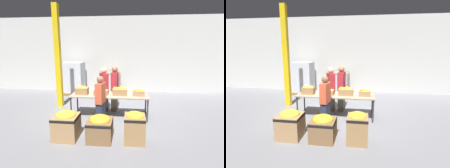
% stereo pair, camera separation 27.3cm
% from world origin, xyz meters
% --- Properties ---
extents(ground_plane, '(30.00, 30.00, 0.00)m').
position_xyz_m(ground_plane, '(0.00, 0.00, 0.00)').
color(ground_plane, gray).
extents(wall_back, '(16.00, 0.08, 4.00)m').
position_xyz_m(wall_back, '(0.00, 3.74, 2.00)').
color(wall_back, silver).
rests_on(wall_back, ground_plane).
extents(sorting_table, '(2.66, 0.84, 0.80)m').
position_xyz_m(sorting_table, '(0.00, 0.00, 0.74)').
color(sorting_table, '#9E937F').
rests_on(sorting_table, ground_plane).
extents(banana_box_0, '(0.43, 0.26, 0.32)m').
position_xyz_m(banana_box_0, '(-0.95, -0.08, 0.95)').
color(banana_box_0, '#A37A4C').
rests_on(banana_box_0, sorting_table).
extents(banana_box_1, '(0.49, 0.27, 0.23)m').
position_xyz_m(banana_box_1, '(-0.29, -0.08, 0.90)').
color(banana_box_1, '#A37A4C').
rests_on(banana_box_1, sorting_table).
extents(banana_box_2, '(0.49, 0.31, 0.28)m').
position_xyz_m(banana_box_2, '(0.35, -0.03, 0.93)').
color(banana_box_2, '#A37A4C').
rests_on(banana_box_2, sorting_table).
extents(banana_box_3, '(0.39, 0.29, 0.24)m').
position_xyz_m(banana_box_3, '(0.98, -0.03, 0.90)').
color(banana_box_3, tan).
rests_on(banana_box_3, sorting_table).
extents(volunteer_0, '(0.40, 0.50, 1.67)m').
position_xyz_m(volunteer_0, '(-0.29, 0.62, 0.83)').
color(volunteer_0, '#6B604C').
rests_on(volunteer_0, ground_plane).
extents(volunteer_1, '(0.27, 0.45, 1.56)m').
position_xyz_m(volunteer_1, '(-0.19, -0.79, 0.77)').
color(volunteer_1, '#2D3856').
rests_on(volunteer_1, ground_plane).
extents(volunteer_2, '(0.27, 0.48, 1.71)m').
position_xyz_m(volunteer_2, '(0.11, 0.66, 0.85)').
color(volunteer_2, '#6B604C').
rests_on(volunteer_2, ground_plane).
extents(donation_bin_0, '(0.63, 0.63, 0.76)m').
position_xyz_m(donation_bin_0, '(-0.96, -1.64, 0.40)').
color(donation_bin_0, tan).
rests_on(donation_bin_0, ground_plane).
extents(donation_bin_1, '(0.64, 0.64, 0.68)m').
position_xyz_m(donation_bin_1, '(-0.06, -1.64, 0.36)').
color(donation_bin_1, olive).
rests_on(donation_bin_1, ground_plane).
extents(donation_bin_2, '(0.52, 0.52, 0.81)m').
position_xyz_m(donation_bin_2, '(0.82, -1.64, 0.43)').
color(donation_bin_2, '#A37A4C').
rests_on(donation_bin_2, ground_plane).
extents(support_pillar, '(0.21, 0.21, 4.00)m').
position_xyz_m(support_pillar, '(-2.14, 0.88, 2.00)').
color(support_pillar, yellow).
rests_on(support_pillar, ground_plane).
extents(pallet_stack_0, '(0.93, 0.93, 1.11)m').
position_xyz_m(pallet_stack_0, '(-0.26, 3.15, 0.55)').
color(pallet_stack_0, olive).
rests_on(pallet_stack_0, ground_plane).
extents(pallet_stack_1, '(1.05, 1.05, 1.65)m').
position_xyz_m(pallet_stack_1, '(-2.20, 2.94, 0.81)').
color(pallet_stack_1, olive).
rests_on(pallet_stack_1, ground_plane).
extents(pallet_stack_2, '(1.00, 1.00, 1.03)m').
position_xyz_m(pallet_stack_2, '(-0.34, 2.99, 0.50)').
color(pallet_stack_2, olive).
rests_on(pallet_stack_2, ground_plane).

